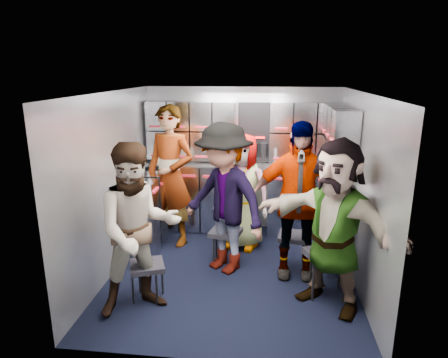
# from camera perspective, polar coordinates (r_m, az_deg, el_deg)

# --- Properties ---
(floor) EXTENTS (3.00, 3.00, 0.00)m
(floor) POSITION_cam_1_polar(r_m,az_deg,el_deg) (4.88, 1.10, -13.23)
(floor) COLOR black
(floor) RESTS_ON ground
(wall_back) EXTENTS (2.80, 0.04, 2.10)m
(wall_back) POSITION_cam_1_polar(r_m,az_deg,el_deg) (5.92, 2.55, 2.83)
(wall_back) COLOR #959BA3
(wall_back) RESTS_ON ground
(wall_left) EXTENTS (0.04, 3.00, 2.10)m
(wall_left) POSITION_cam_1_polar(r_m,az_deg,el_deg) (4.80, -15.70, -0.74)
(wall_left) COLOR #959BA3
(wall_left) RESTS_ON ground
(wall_right) EXTENTS (0.04, 3.00, 2.10)m
(wall_right) POSITION_cam_1_polar(r_m,az_deg,el_deg) (4.56, 18.96, -1.86)
(wall_right) COLOR #959BA3
(wall_right) RESTS_ON ground
(ceiling) EXTENTS (2.80, 3.00, 0.02)m
(ceiling) POSITION_cam_1_polar(r_m,az_deg,el_deg) (4.29, 1.25, 12.21)
(ceiling) COLOR silver
(ceiling) RESTS_ON wall_back
(cart_bank_back) EXTENTS (2.68, 0.38, 0.99)m
(cart_bank_back) POSITION_cam_1_polar(r_m,az_deg,el_deg) (5.86, 2.34, -2.91)
(cart_bank_back) COLOR #8E929C
(cart_bank_back) RESTS_ON ground
(cart_bank_left) EXTENTS (0.38, 0.76, 0.99)m
(cart_bank_left) POSITION_cam_1_polar(r_m,az_deg,el_deg) (5.40, -10.99, -4.83)
(cart_bank_left) COLOR #8E929C
(cart_bank_left) RESTS_ON ground
(counter) EXTENTS (2.68, 0.42, 0.03)m
(counter) POSITION_cam_1_polar(r_m,az_deg,el_deg) (5.72, 2.40, 2.03)
(counter) COLOR #AEB0B5
(counter) RESTS_ON cart_bank_back
(locker_bank_back) EXTENTS (2.68, 0.28, 0.82)m
(locker_bank_back) POSITION_cam_1_polar(r_m,az_deg,el_deg) (5.69, 2.50, 6.83)
(locker_bank_back) COLOR #8E929C
(locker_bank_back) RESTS_ON wall_back
(locker_bank_right) EXTENTS (0.28, 1.00, 0.82)m
(locker_bank_right) POSITION_cam_1_polar(r_m,az_deg,el_deg) (5.11, 16.14, 5.24)
(locker_bank_right) COLOR #8E929C
(locker_bank_right) RESTS_ON wall_right
(right_cabinet) EXTENTS (0.28, 1.20, 1.00)m
(right_cabinet) POSITION_cam_1_polar(r_m,az_deg,el_deg) (5.27, 15.51, -5.60)
(right_cabinet) COLOR #8E929C
(right_cabinet) RESTS_ON ground
(coffee_niche) EXTENTS (0.46, 0.16, 0.84)m
(coffee_niche) POSITION_cam_1_polar(r_m,az_deg,el_deg) (5.74, 4.34, 6.68)
(coffee_niche) COLOR black
(coffee_niche) RESTS_ON wall_back
(red_latch_strip) EXTENTS (2.60, 0.02, 0.03)m
(red_latch_strip) POSITION_cam_1_polar(r_m,az_deg,el_deg) (5.56, 2.23, 0.20)
(red_latch_strip) COLOR #A71828
(red_latch_strip) RESTS_ON cart_bank_back
(jump_seat_near_left) EXTENTS (0.44, 0.43, 0.40)m
(jump_seat_near_left) POSITION_cam_1_polar(r_m,az_deg,el_deg) (4.30, -10.95, -12.33)
(jump_seat_near_left) COLOR black
(jump_seat_near_left) RESTS_ON ground
(jump_seat_mid_left) EXTENTS (0.42, 0.40, 0.42)m
(jump_seat_mid_left) POSITION_cam_1_polar(r_m,az_deg,el_deg) (4.97, 0.23, -7.87)
(jump_seat_mid_left) COLOR black
(jump_seat_mid_left) RESTS_ON ground
(jump_seat_center) EXTENTS (0.45, 0.44, 0.48)m
(jump_seat_center) POSITION_cam_1_polar(r_m,az_deg,el_deg) (5.57, 2.70, -4.74)
(jump_seat_center) COLOR black
(jump_seat_center) RESTS_ON ground
(jump_seat_mid_right) EXTENTS (0.40, 0.38, 0.42)m
(jump_seat_mid_right) POSITION_cam_1_polar(r_m,az_deg,el_deg) (4.93, 9.93, -8.31)
(jump_seat_mid_right) COLOR black
(jump_seat_mid_right) RESTS_ON ground
(jump_seat_near_right) EXTENTS (0.55, 0.54, 0.50)m
(jump_seat_near_right) POSITION_cam_1_polar(r_m,az_deg,el_deg) (4.39, 14.69, -10.75)
(jump_seat_near_right) COLOR black
(jump_seat_near_right) RESTS_ON ground
(attendant_standing) EXTENTS (0.80, 0.65, 1.91)m
(attendant_standing) POSITION_cam_1_polar(r_m,az_deg,el_deg) (5.39, -7.68, 0.39)
(attendant_standing) COLOR black
(attendant_standing) RESTS_ON ground
(attendant_arc_a) EXTENTS (1.04, 0.97, 1.71)m
(attendant_arc_a) POSITION_cam_1_polar(r_m,az_deg,el_deg) (3.94, -12.09, -7.13)
(attendant_arc_a) COLOR black
(attendant_arc_a) RESTS_ON ground
(attendant_arc_b) EXTENTS (1.31, 1.21, 1.78)m
(attendant_arc_b) POSITION_cam_1_polar(r_m,az_deg,el_deg) (4.62, -0.01, -2.90)
(attendant_arc_b) COLOR black
(attendant_arc_b) RESTS_ON ground
(attendant_arc_c) EXTENTS (0.86, 0.68, 1.55)m
(attendant_arc_c) POSITION_cam_1_polar(r_m,az_deg,el_deg) (5.29, 2.61, -1.81)
(attendant_arc_c) COLOR black
(attendant_arc_c) RESTS_ON ground
(attendant_arc_d) EXTENTS (1.07, 0.46, 1.81)m
(attendant_arc_d) POSITION_cam_1_polar(r_m,az_deg,el_deg) (4.58, 10.35, -3.10)
(attendant_arc_d) COLOR black
(attendant_arc_d) RESTS_ON ground
(attendant_arc_e) EXTENTS (1.58, 1.39, 1.73)m
(attendant_arc_e) POSITION_cam_1_polar(r_m,az_deg,el_deg) (4.06, 15.43, -6.45)
(attendant_arc_e) COLOR black
(attendant_arc_e) RESTS_ON ground
(bottle_left) EXTENTS (0.07, 0.07, 0.28)m
(bottle_left) POSITION_cam_1_polar(r_m,az_deg,el_deg) (5.65, 0.89, 3.47)
(bottle_left) COLOR white
(bottle_left) RESTS_ON counter
(bottle_mid) EXTENTS (0.07, 0.07, 0.27)m
(bottle_mid) POSITION_cam_1_polar(r_m,az_deg,el_deg) (5.66, -0.07, 3.44)
(bottle_mid) COLOR white
(bottle_mid) RESTS_ON counter
(bottle_right) EXTENTS (0.07, 0.07, 0.25)m
(bottle_right) POSITION_cam_1_polar(r_m,az_deg,el_deg) (5.63, 7.35, 3.17)
(bottle_right) COLOR white
(bottle_right) RESTS_ON counter
(cup_left) EXTENTS (0.09, 0.09, 0.11)m
(cup_left) POSITION_cam_1_polar(r_m,az_deg,el_deg) (5.85, -9.30, 2.84)
(cup_left) COLOR #C8B78D
(cup_left) RESTS_ON counter
(cup_right) EXTENTS (0.07, 0.07, 0.10)m
(cup_right) POSITION_cam_1_polar(r_m,az_deg,el_deg) (5.68, 13.59, 2.16)
(cup_right) COLOR #C8B78D
(cup_right) RESTS_ON counter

